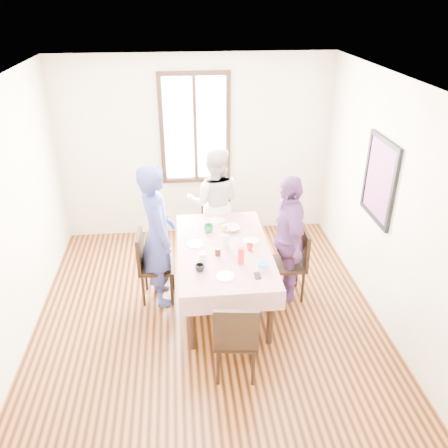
{
  "coord_description": "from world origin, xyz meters",
  "views": [
    {
      "loc": [
        -0.25,
        -4.3,
        3.48
      ],
      "look_at": [
        0.22,
        0.27,
        1.1
      ],
      "focal_mm": 36.9,
      "sensor_mm": 36.0,
      "label": 1
    }
  ],
  "objects_px": {
    "dining_table": "(224,275)",
    "person_left": "(157,235)",
    "chair_right": "(288,264)",
    "chair_left": "(157,266)",
    "person_far": "(215,203)",
    "chair_near": "(236,336)",
    "chair_far": "(215,224)",
    "person_right": "(288,239)"
  },
  "relations": [
    {
      "from": "person_right",
      "to": "chair_right",
      "type": "bearing_deg",
      "value": 89.31
    },
    {
      "from": "chair_right",
      "to": "chair_near",
      "type": "xyz_separation_m",
      "value": [
        -0.8,
        -1.24,
        0.0
      ]
    },
    {
      "from": "person_left",
      "to": "person_right",
      "type": "xyz_separation_m",
      "value": [
        1.55,
        -0.11,
        -0.07
      ]
    },
    {
      "from": "person_left",
      "to": "person_right",
      "type": "distance_m",
      "value": 1.55
    },
    {
      "from": "chair_near",
      "to": "person_right",
      "type": "relative_size",
      "value": 0.56
    },
    {
      "from": "chair_left",
      "to": "person_far",
      "type": "height_order",
      "value": "person_far"
    },
    {
      "from": "chair_far",
      "to": "person_right",
      "type": "height_order",
      "value": "person_right"
    },
    {
      "from": "dining_table",
      "to": "chair_left",
      "type": "distance_m",
      "value": 0.82
    },
    {
      "from": "chair_left",
      "to": "person_right",
      "type": "height_order",
      "value": "person_right"
    },
    {
      "from": "chair_left",
      "to": "person_left",
      "type": "xyz_separation_m",
      "value": [
        0.02,
        0.0,
        0.43
      ]
    },
    {
      "from": "dining_table",
      "to": "chair_far",
      "type": "relative_size",
      "value": 1.9
    },
    {
      "from": "chair_left",
      "to": "person_far",
      "type": "xyz_separation_m",
      "value": [
        0.8,
        1.01,
        0.34
      ]
    },
    {
      "from": "person_left",
      "to": "person_far",
      "type": "xyz_separation_m",
      "value": [
        0.77,
        1.01,
        -0.08
      ]
    },
    {
      "from": "dining_table",
      "to": "chair_near",
      "type": "height_order",
      "value": "chair_near"
    },
    {
      "from": "chair_left",
      "to": "person_left",
      "type": "distance_m",
      "value": 0.43
    },
    {
      "from": "chair_right",
      "to": "person_far",
      "type": "relative_size",
      "value": 0.57
    },
    {
      "from": "chair_near",
      "to": "person_right",
      "type": "bearing_deg",
      "value": 65.69
    },
    {
      "from": "dining_table",
      "to": "chair_near",
      "type": "relative_size",
      "value": 1.9
    },
    {
      "from": "chair_near",
      "to": "person_far",
      "type": "bearing_deg",
      "value": 97.6
    },
    {
      "from": "person_left",
      "to": "dining_table",
      "type": "bearing_deg",
      "value": -116.42
    },
    {
      "from": "chair_left",
      "to": "dining_table",
      "type": "bearing_deg",
      "value": 81.21
    },
    {
      "from": "chair_far",
      "to": "person_far",
      "type": "height_order",
      "value": "person_far"
    },
    {
      "from": "person_far",
      "to": "chair_far",
      "type": "bearing_deg",
      "value": -80.69
    },
    {
      "from": "chair_far",
      "to": "person_right",
      "type": "bearing_deg",
      "value": 132.73
    },
    {
      "from": "chair_near",
      "to": "dining_table",
      "type": "bearing_deg",
      "value": 97.6
    },
    {
      "from": "person_left",
      "to": "person_far",
      "type": "relative_size",
      "value": 1.1
    },
    {
      "from": "chair_near",
      "to": "person_left",
      "type": "bearing_deg",
      "value": 127.41
    },
    {
      "from": "dining_table",
      "to": "person_left",
      "type": "bearing_deg",
      "value": 168.17
    },
    {
      "from": "chair_right",
      "to": "chair_left",
      "type": "bearing_deg",
      "value": 88.26
    },
    {
      "from": "chair_right",
      "to": "chair_far",
      "type": "relative_size",
      "value": 1.0
    },
    {
      "from": "chair_near",
      "to": "person_left",
      "type": "height_order",
      "value": "person_left"
    },
    {
      "from": "dining_table",
      "to": "chair_right",
      "type": "height_order",
      "value": "chair_right"
    },
    {
      "from": "dining_table",
      "to": "person_left",
      "type": "relative_size",
      "value": 0.98
    },
    {
      "from": "chair_far",
      "to": "person_far",
      "type": "distance_m",
      "value": 0.35
    },
    {
      "from": "dining_table",
      "to": "person_far",
      "type": "bearing_deg",
      "value": 90.0
    },
    {
      "from": "chair_right",
      "to": "person_left",
      "type": "relative_size",
      "value": 0.52
    },
    {
      "from": "chair_right",
      "to": "person_left",
      "type": "bearing_deg",
      "value": 88.2
    },
    {
      "from": "chair_right",
      "to": "person_far",
      "type": "bearing_deg",
      "value": 37.68
    },
    {
      "from": "person_far",
      "to": "dining_table",
      "type": "bearing_deg",
      "value": 99.31
    },
    {
      "from": "chair_far",
      "to": "chair_near",
      "type": "xyz_separation_m",
      "value": [
        0.0,
        -2.38,
        0.0
      ]
    },
    {
      "from": "chair_far",
      "to": "person_left",
      "type": "height_order",
      "value": "person_left"
    },
    {
      "from": "chair_left",
      "to": "chair_far",
      "type": "bearing_deg",
      "value": 144.97
    }
  ]
}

